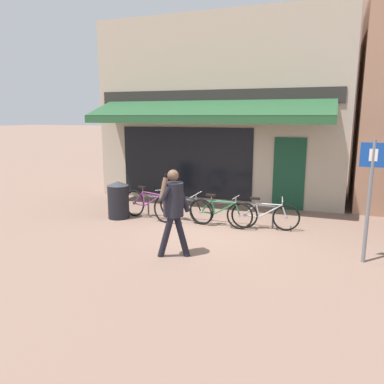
# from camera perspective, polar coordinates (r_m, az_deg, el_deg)

# --- Properties ---
(ground_plane) EXTENTS (160.00, 160.00, 0.00)m
(ground_plane) POSITION_cam_1_polar(r_m,az_deg,el_deg) (9.34, 2.05, -5.32)
(ground_plane) COLOR #846656
(shop_front) EXTENTS (7.86, 4.44, 5.71)m
(shop_front) POSITION_cam_1_polar(r_m,az_deg,el_deg) (12.98, 5.04, 12.14)
(shop_front) COLOR tan
(shop_front) RESTS_ON ground_plane
(bike_rack_rail) EXTENTS (3.48, 0.04, 0.57)m
(bike_rack_rail) POSITION_cam_1_polar(r_m,az_deg,el_deg) (9.65, 2.31, -1.85)
(bike_rack_rail) COLOR #47494F
(bike_rack_rail) RESTS_ON ground_plane
(bicycle_purple) EXTENTS (1.76, 0.61, 0.87)m
(bicycle_purple) POSITION_cam_1_polar(r_m,az_deg,el_deg) (10.01, -6.57, -1.95)
(bicycle_purple) COLOR black
(bicycle_purple) RESTS_ON ground_plane
(bicycle_black) EXTENTS (1.64, 0.69, 0.83)m
(bicycle_black) POSITION_cam_1_polar(r_m,az_deg,el_deg) (9.70, -1.12, -2.48)
(bicycle_black) COLOR black
(bicycle_black) RESTS_ON ground_plane
(bicycle_green) EXTENTS (1.66, 0.52, 0.81)m
(bicycle_green) POSITION_cam_1_polar(r_m,az_deg,el_deg) (9.28, 4.29, -3.14)
(bicycle_green) COLOR black
(bicycle_green) RESTS_ON ground_plane
(bicycle_silver) EXTENTS (1.63, 0.52, 0.79)m
(bicycle_silver) POSITION_cam_1_polar(r_m,az_deg,el_deg) (9.20, 11.05, -3.51)
(bicycle_silver) COLOR black
(bicycle_silver) RESTS_ON ground_plane
(pedestrian_adult) EXTENTS (0.61, 0.64, 1.74)m
(pedestrian_adult) POSITION_cam_1_polar(r_m,az_deg,el_deg) (7.16, -2.86, -1.86)
(pedestrian_adult) COLOR black
(pedestrian_adult) RESTS_ON ground_plane
(litter_bin) EXTENTS (0.57, 0.57, 1.00)m
(litter_bin) POSITION_cam_1_polar(r_m,az_deg,el_deg) (10.20, -11.16, -1.15)
(litter_bin) COLOR black
(litter_bin) RESTS_ON ground_plane
(parking_sign) EXTENTS (0.44, 0.07, 2.31)m
(parking_sign) POSITION_cam_1_polar(r_m,az_deg,el_deg) (7.51, 25.50, 0.49)
(parking_sign) COLOR slate
(parking_sign) RESTS_ON ground_plane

